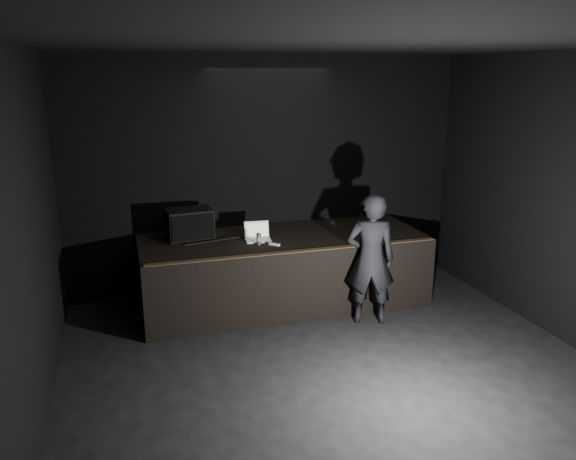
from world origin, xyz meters
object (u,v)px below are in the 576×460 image
Objects in this scene: stage_monitor at (190,224)px; person at (370,259)px; beer_can at (259,239)px; laptop at (258,235)px; stage_riser at (283,270)px.

stage_monitor is 2.54m from person.
person is at bearing -27.00° from beer_can.
stage_monitor is 1.78× the size of laptop.
stage_riser is at bearing 9.48° from laptop.
person is at bearing -46.22° from stage_riser.
laptop is (0.89, -0.34, -0.15)m from stage_monitor.
beer_can is at bearing -10.23° from person.
stage_riser is 2.27× the size of person.
beer_can is 0.09× the size of person.
stage_monitor is at bearing -13.33° from person.
beer_can is (-0.04, -0.24, 0.02)m from laptop.
stage_monitor is 1.03m from beer_can.
person is at bearing -35.37° from stage_monitor.
stage_monitor is 4.14× the size of beer_can.
stage_riser is 1.37m from person.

